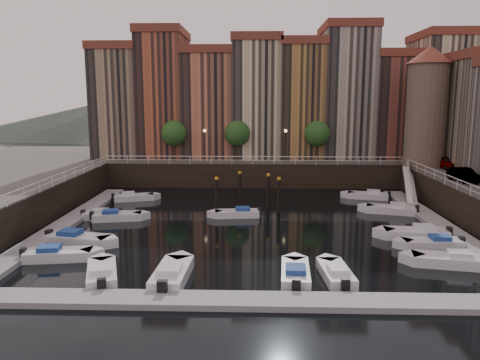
{
  "coord_description": "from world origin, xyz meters",
  "views": [
    {
      "loc": [
        0.26,
        -40.6,
        10.87
      ],
      "look_at": [
        -1.19,
        4.0,
        3.12
      ],
      "focal_mm": 35.0,
      "sensor_mm": 36.0,
      "label": 1
    }
  ],
  "objects_px": {
    "car_a": "(447,163)",
    "corner_tower": "(427,105)",
    "boat_left_1": "(77,239)",
    "mooring_pilings": "(251,193)",
    "car_b": "(464,176)",
    "boat_left_2": "(116,216)",
    "boat_left_0": "(57,255)",
    "gangway": "(410,182)"
  },
  "relations": [
    {
      "from": "corner_tower",
      "to": "car_a",
      "type": "xyz_separation_m",
      "value": [
        2.0,
        -1.93,
        -6.48
      ]
    },
    {
      "from": "corner_tower",
      "to": "boat_left_1",
      "type": "distance_m",
      "value": 40.72
    },
    {
      "from": "gangway",
      "to": "boat_left_0",
      "type": "relative_size",
      "value": 1.73
    },
    {
      "from": "boat_left_0",
      "to": "car_b",
      "type": "bearing_deg",
      "value": 14.31
    },
    {
      "from": "mooring_pilings",
      "to": "boat_left_2",
      "type": "distance_m",
      "value": 13.17
    },
    {
      "from": "mooring_pilings",
      "to": "boat_left_2",
      "type": "xyz_separation_m",
      "value": [
        -12.21,
        -4.76,
        -1.3
      ]
    },
    {
      "from": "mooring_pilings",
      "to": "boat_left_1",
      "type": "height_order",
      "value": "mooring_pilings"
    },
    {
      "from": "gangway",
      "to": "mooring_pilings",
      "type": "bearing_deg",
      "value": -164.0
    },
    {
      "from": "corner_tower",
      "to": "mooring_pilings",
      "type": "xyz_separation_m",
      "value": [
        -20.15,
        -9.45,
        -8.54
      ]
    },
    {
      "from": "corner_tower",
      "to": "mooring_pilings",
      "type": "bearing_deg",
      "value": -154.88
    },
    {
      "from": "boat_left_1",
      "to": "corner_tower",
      "type": "bearing_deg",
      "value": 44.5
    },
    {
      "from": "boat_left_2",
      "to": "car_b",
      "type": "relative_size",
      "value": 1.16
    },
    {
      "from": "corner_tower",
      "to": "gangway",
      "type": "height_order",
      "value": "corner_tower"
    },
    {
      "from": "boat_left_1",
      "to": "car_b",
      "type": "bearing_deg",
      "value": 29.59
    },
    {
      "from": "corner_tower",
      "to": "boat_left_1",
      "type": "relative_size",
      "value": 2.63
    },
    {
      "from": "mooring_pilings",
      "to": "gangway",
      "type": "bearing_deg",
      "value": 16.0
    },
    {
      "from": "gangway",
      "to": "boat_left_1",
      "type": "relative_size",
      "value": 1.58
    },
    {
      "from": "corner_tower",
      "to": "car_a",
      "type": "relative_size",
      "value": 3.29
    },
    {
      "from": "mooring_pilings",
      "to": "car_b",
      "type": "bearing_deg",
      "value": -3.43
    },
    {
      "from": "gangway",
      "to": "car_b",
      "type": "distance_m",
      "value": 7.07
    },
    {
      "from": "boat_left_1",
      "to": "car_a",
      "type": "distance_m",
      "value": 40.38
    },
    {
      "from": "gangway",
      "to": "mooring_pilings",
      "type": "distance_m",
      "value": 17.95
    },
    {
      "from": "mooring_pilings",
      "to": "car_b",
      "type": "distance_m",
      "value": 20.38
    },
    {
      "from": "gangway",
      "to": "mooring_pilings",
      "type": "relative_size",
      "value": 1.31
    },
    {
      "from": "car_a",
      "to": "corner_tower",
      "type": "bearing_deg",
      "value": 133.96
    },
    {
      "from": "boat_left_1",
      "to": "boat_left_2",
      "type": "relative_size",
      "value": 1.12
    },
    {
      "from": "boat_left_0",
      "to": "boat_left_1",
      "type": "height_order",
      "value": "boat_left_1"
    },
    {
      "from": "gangway",
      "to": "boat_left_2",
      "type": "distance_m",
      "value": 31.06
    },
    {
      "from": "corner_tower",
      "to": "boat_left_0",
      "type": "xyz_separation_m",
      "value": [
        -33.27,
        -24.88,
        -9.83
      ]
    },
    {
      "from": "boat_left_0",
      "to": "boat_left_1",
      "type": "xyz_separation_m",
      "value": [
        0.07,
        3.43,
        0.03
      ]
    },
    {
      "from": "boat_left_1",
      "to": "car_a",
      "type": "xyz_separation_m",
      "value": [
        35.2,
        19.52,
        3.32
      ]
    },
    {
      "from": "corner_tower",
      "to": "car_b",
      "type": "xyz_separation_m",
      "value": [
        0.1,
        -10.66,
        -6.53
      ]
    },
    {
      "from": "mooring_pilings",
      "to": "boat_left_1",
      "type": "relative_size",
      "value": 1.21
    },
    {
      "from": "boat_left_2",
      "to": "gangway",
      "type": "bearing_deg",
      "value": 6.68
    },
    {
      "from": "gangway",
      "to": "car_a",
      "type": "relative_size",
      "value": 1.98
    },
    {
      "from": "boat_left_2",
      "to": "car_a",
      "type": "xyz_separation_m",
      "value": [
        34.36,
        12.27,
        3.36
      ]
    },
    {
      "from": "boat_left_2",
      "to": "car_b",
      "type": "bearing_deg",
      "value": -5.32
    },
    {
      "from": "gangway",
      "to": "boat_left_0",
      "type": "height_order",
      "value": "gangway"
    },
    {
      "from": "mooring_pilings",
      "to": "car_b",
      "type": "height_order",
      "value": "car_b"
    },
    {
      "from": "boat_left_0",
      "to": "corner_tower",
      "type": "bearing_deg",
      "value": 28.02
    },
    {
      "from": "boat_left_1",
      "to": "car_b",
      "type": "height_order",
      "value": "car_b"
    },
    {
      "from": "gangway",
      "to": "car_b",
      "type": "height_order",
      "value": "car_b"
    }
  ]
}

